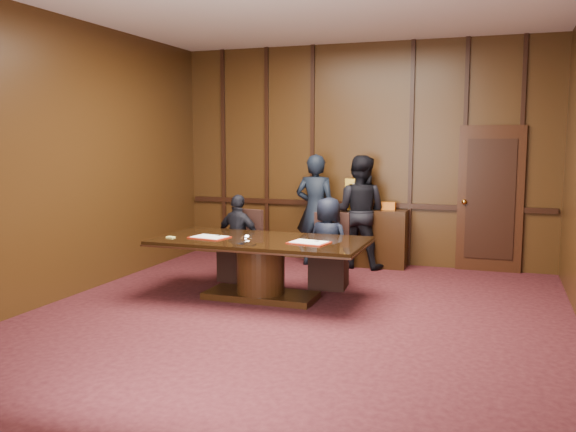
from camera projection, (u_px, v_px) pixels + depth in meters
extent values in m
plane|color=black|center=(289.00, 322.00, 6.69)|extent=(7.00, 7.00, 0.00)
cube|color=black|center=(361.00, 154.00, 9.75)|extent=(6.00, 0.04, 3.50)
cube|color=black|center=(72.00, 185.00, 3.19)|extent=(6.00, 0.04, 3.50)
cube|color=black|center=(58.00, 159.00, 7.45)|extent=(0.04, 7.00, 3.50)
cube|color=black|center=(359.00, 204.00, 9.82)|extent=(5.90, 0.05, 0.08)
cube|color=black|center=(490.00, 199.00, 9.14)|extent=(0.95, 0.06, 2.20)
sphere|color=gold|center=(464.00, 202.00, 9.20)|extent=(0.08, 0.08, 0.08)
cube|color=black|center=(356.00, 237.00, 9.69)|extent=(1.60, 0.45, 0.90)
cube|color=black|center=(314.00, 260.00, 9.97)|extent=(0.12, 0.40, 0.06)
cube|color=black|center=(400.00, 266.00, 9.51)|extent=(0.12, 0.40, 0.06)
cube|color=gold|center=(357.00, 194.00, 9.60)|extent=(0.34, 0.18, 0.48)
cylinder|color=white|center=(355.00, 190.00, 9.50)|extent=(0.22, 0.03, 0.22)
cone|color=gold|center=(357.00, 173.00, 9.56)|extent=(0.14, 0.14, 0.16)
cube|color=black|center=(323.00, 201.00, 9.82)|extent=(0.18, 0.04, 0.22)
cube|color=orange|center=(388.00, 206.00, 9.48)|extent=(0.22, 0.12, 0.12)
cube|color=black|center=(261.00, 295.00, 7.65)|extent=(1.40, 0.60, 0.08)
cylinder|color=black|center=(261.00, 268.00, 7.61)|extent=(0.60, 0.60, 0.62)
cube|color=black|center=(261.00, 243.00, 7.57)|extent=(2.62, 1.32, 0.02)
cube|color=black|center=(261.00, 241.00, 7.57)|extent=(2.60, 1.30, 0.06)
cube|color=maroon|center=(210.00, 237.00, 7.65)|extent=(0.51, 0.40, 0.01)
cube|color=white|center=(209.00, 237.00, 7.65)|extent=(0.44, 0.34, 0.01)
cube|color=maroon|center=(309.00, 243.00, 7.25)|extent=(0.51, 0.41, 0.01)
cube|color=white|center=(309.00, 242.00, 7.25)|extent=(0.44, 0.35, 0.01)
cube|color=white|center=(246.00, 244.00, 7.14)|extent=(0.20, 0.14, 0.01)
ellipsoid|color=white|center=(246.00, 239.00, 7.13)|extent=(0.13, 0.13, 0.10)
cube|color=#E1D76E|center=(171.00, 237.00, 7.66)|extent=(0.11, 0.09, 0.01)
cube|color=black|center=(240.00, 264.00, 8.64)|extent=(0.56, 0.56, 0.46)
cube|color=black|center=(248.00, 228.00, 8.76)|extent=(0.48, 0.15, 0.55)
cylinder|color=black|center=(222.00, 274.00, 8.53)|extent=(0.04, 0.04, 0.23)
cylinder|color=black|center=(259.00, 270.00, 8.77)|extent=(0.04, 0.04, 0.23)
cube|color=black|center=(329.00, 271.00, 8.21)|extent=(0.52, 0.52, 0.46)
cube|color=black|center=(332.00, 232.00, 8.36)|extent=(0.48, 0.10, 0.55)
cylinder|color=black|center=(310.00, 281.00, 8.11)|extent=(0.04, 0.04, 0.23)
cylinder|color=black|center=(347.00, 277.00, 8.35)|extent=(0.04, 0.04, 0.23)
imported|color=black|center=(239.00, 238.00, 8.54)|extent=(0.76, 0.42, 1.23)
imported|color=black|center=(328.00, 243.00, 8.12)|extent=(0.68, 0.52, 1.23)
imported|color=black|center=(316.00, 210.00, 9.62)|extent=(0.65, 0.43, 1.76)
imported|color=black|center=(359.00, 212.00, 9.46)|extent=(0.92, 0.75, 1.75)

